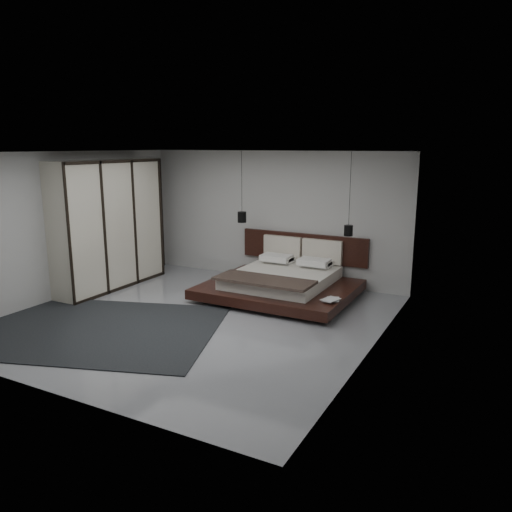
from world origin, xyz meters
The scene contains 14 objects.
floor centered at (0.00, 0.00, 0.00)m, with size 6.00×6.00×0.00m, color gray.
ceiling centered at (0.00, 0.00, 2.80)m, with size 6.00×6.00×0.00m, color white.
wall_back centered at (0.00, 3.00, 1.40)m, with size 6.00×6.00×0.00m, color #B0B0AE.
wall_front centered at (0.00, -3.00, 1.40)m, with size 6.00×6.00×0.00m, color #B0B0AE.
wall_left centered at (-3.00, 0.00, 1.40)m, with size 6.00×6.00×0.00m, color #B0B0AE.
wall_right centered at (3.00, 0.00, 1.40)m, with size 6.00×6.00×0.00m, color #B0B0AE.
lattice_screen centered at (-2.95, 2.45, 1.30)m, with size 0.05×0.90×2.60m, color black.
bed centered at (0.74, 1.91, 0.29)m, with size 2.82×2.41×1.08m.
book_lower centered at (1.90, 1.25, 0.27)m, with size 0.21×0.29×0.03m, color #99724C.
book_upper centered at (1.88, 1.22, 0.30)m, with size 0.23×0.32×0.02m, color #99724C.
pendant_left centered at (-0.42, 2.35, 1.44)m, with size 0.18×0.18×1.48m.
pendant_right centered at (1.90, 2.35, 1.34)m, with size 0.17×0.17×1.57m.
wardrobe centered at (-2.70, 0.83, 1.31)m, with size 0.63×2.68×2.63m.
rug centered at (-1.20, -1.20, 0.01)m, with size 3.96×2.83×0.02m, color black.
Camera 1 is at (4.67, -6.72, 2.91)m, focal length 35.00 mm.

